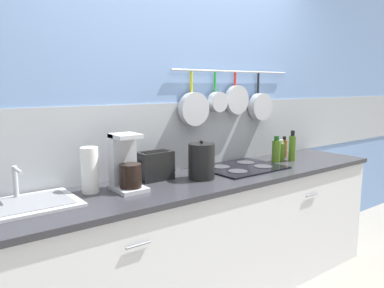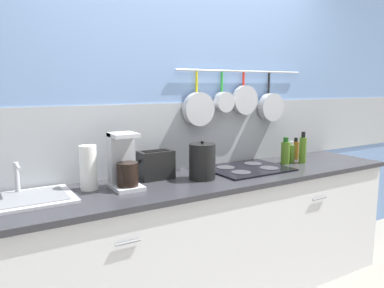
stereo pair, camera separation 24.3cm
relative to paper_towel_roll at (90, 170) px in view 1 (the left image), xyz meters
The scene contains 13 objects.
wall_back 0.87m from the paper_towel_roll, 14.74° to the left, with size 7.20×0.15×2.60m.
cabinet_base 1.01m from the paper_towel_roll, ahead, with size 2.95×0.60×0.86m.
countertop 0.83m from the paper_towel_roll, ahead, with size 2.99×0.62×0.03m.
sink_basin 0.40m from the paper_towel_roll, behind, with size 0.54×0.39×0.19m.
paper_towel_roll is the anchor object (origin of this frame).
coffee_maker 0.21m from the paper_towel_roll, 19.21° to the right, with size 0.17×0.22×0.34m.
toaster 0.46m from the paper_towel_roll, ahead, with size 0.25×0.13×0.19m.
kettle 0.73m from the paper_towel_roll, 10.39° to the right, with size 0.18×0.18×0.26m.
cooktop 1.17m from the paper_towel_roll, ahead, with size 0.59×0.46×0.01m.
bottle_dish_soap 1.55m from the paper_towel_roll, ahead, with size 0.07×0.07×0.21m.
bottle_hot_sauce 1.63m from the paper_towel_roll, ahead, with size 0.06×0.06×0.18m.
bottle_olive_oil 1.70m from the paper_towel_roll, ahead, with size 0.06×0.06×0.25m.
bottle_cooking_wine 1.77m from the paper_towel_roll, ahead, with size 0.05×0.05×0.18m.
Camera 1 is at (-1.61, -1.91, 1.52)m, focal length 35.00 mm.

